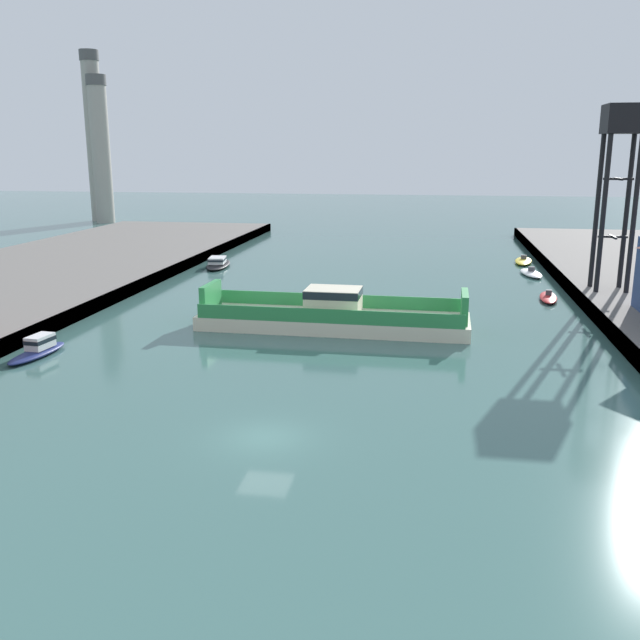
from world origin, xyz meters
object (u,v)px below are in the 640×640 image
Objects in this scene: moored_boat_near_left at (548,297)px; moored_boat_near_right at (218,263)px; crane_tower at (622,146)px; chain_ferry at (333,316)px; smokestack_distant_a at (100,145)px; moored_boat_mid_left at (38,349)px; moored_boat_mid_right at (531,273)px; moored_boat_far_left at (523,261)px; smokestack_distant_b at (95,132)px.

moored_boat_near_left is 39.41m from moored_boat_near_right.
chain_ferry is at bearing -149.87° from crane_tower.
chain_ferry is 96.67m from smokestack_distant_a.
moored_boat_mid_right is (37.83, 38.83, -0.27)m from moored_boat_mid_left.
moored_boat_near_left is at bearing 33.72° from moored_boat_mid_left.
crane_tower reaches higher than moored_boat_mid_left.
chain_ferry is at bearing -56.39° from moored_boat_near_right.
moored_boat_mid_left reaches higher than moored_boat_far_left.
moored_boat_far_left is (0.32, 22.89, 0.02)m from moored_boat_near_left.
moored_boat_near_right is 1.35× the size of moored_boat_mid_right.
moored_boat_near_right is 68.80m from smokestack_distant_b.
moored_boat_near_left is 22.89m from moored_boat_far_left.
moored_boat_mid_right is at bearing 45.74° from moored_boat_mid_left.
chain_ferry reaches higher than moored_boat_near_left.
moored_boat_mid_left is at bearing -128.36° from moored_boat_far_left.
moored_boat_near_left is 0.18× the size of smokestack_distant_b.
smokestack_distant_a is 0.85× the size of smokestack_distant_b.
moored_boat_mid_right reaches higher than moored_boat_near_left.
crane_tower is at bearing -18.03° from moored_boat_near_right.
smokestack_distant_b is at bearing 151.49° from moored_boat_far_left.
smokestack_distant_a is (-75.94, 48.88, 14.76)m from moored_boat_mid_right.
moored_boat_mid_right is 95.80m from smokestack_distant_b.
moored_boat_far_left is (0.21, 9.24, 0.01)m from moored_boat_mid_right.
moored_boat_near_left is 0.69× the size of moored_boat_near_right.
moored_boat_far_left is at bearing 101.88° from crane_tower.
chain_ferry is 33.59m from moored_boat_mid_right.
smokestack_distant_b is at bearing 128.41° from moored_boat_near_right.
moored_boat_far_left is at bearing 62.85° from chain_ferry.
crane_tower is (4.88, -23.20, 14.03)m from moored_boat_far_left.
crane_tower is 0.51× the size of smokestack_distant_b.
chain_ferry is at bearing -53.18° from smokestack_distant_b.
moored_boat_mid_left is 54.21m from moored_boat_mid_right.
moored_boat_far_left is (38.04, 48.06, -0.26)m from moored_boat_mid_left.
smokestack_distant_b is (-2.63, 3.14, 2.47)m from smokestack_distant_a.
crane_tower is 106.60m from smokestack_distant_b.
moored_boat_near_left is 99.40m from smokestack_distant_a.
moored_boat_near_right reaches higher than moored_boat_near_left.
crane_tower is at bearing 30.13° from chain_ferry.
moored_boat_far_left is at bearing 14.19° from moored_boat_near_right.
chain_ferry is 41.66m from moored_boat_far_left.
moored_boat_far_left is 0.25× the size of smokestack_distant_a.
moored_boat_near_left is at bearing 37.18° from chain_ferry.
moored_boat_mid_left is at bearing -91.00° from moored_boat_near_right.
smokestack_distant_a is at bearing 128.31° from moored_boat_near_right.
moored_boat_near_left is 13.65m from moored_boat_mid_right.
moored_boat_near_left is at bearing -39.51° from smokestack_distant_a.
moored_boat_mid_right is at bearing 110.02° from crane_tower.
moored_boat_near_right is 37.16m from moored_boat_mid_right.
chain_ferry is 30.64m from crane_tower.
chain_ferry reaches higher than moored_boat_mid_right.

